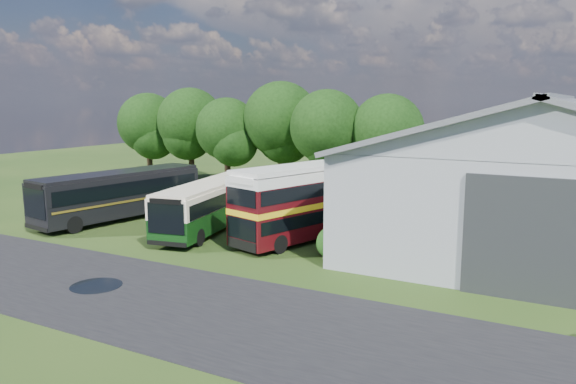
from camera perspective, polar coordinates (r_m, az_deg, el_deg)
The scene contains 16 objects.
ground at distance 26.88m, azimuth -11.96°, elevation -8.02°, with size 120.00×120.00×0.00m, color #1E3812.
asphalt_road at distance 22.88m, azimuth -11.10°, elevation -11.12°, with size 60.00×8.00×0.02m, color black.
puddle at distance 25.86m, azimuth -18.90°, elevation -9.04°, with size 2.20×2.20×0.01m, color black.
storage_shed at distance 35.60m, azimuth 25.51°, elevation 2.37°, with size 18.80×24.80×8.15m.
tree_far_left at distance 58.96m, azimuth -14.01°, elevation 6.77°, with size 6.12×6.12×8.64m.
tree_left_a at distance 56.08m, azimuth -9.88°, elevation 7.11°, with size 6.46×6.46×9.12m.
tree_left_b at distance 52.32m, azimuth -6.23°, elevation 6.36°, with size 5.78×5.78×8.16m.
tree_mid at distance 50.72m, azimuth -0.72°, elevation 7.38°, with size 6.80×6.80×9.60m.
tree_right_a at distance 47.57m, azimuth 3.98°, elevation 6.62°, with size 6.26×6.26×8.83m.
tree_right_b at distance 46.48m, azimuth 10.03°, elevation 6.13°, with size 5.98×5.98×8.45m.
shrub_front at distance 28.87m, azimuth 4.56°, elevation -6.63°, with size 1.70×1.70×1.70m, color #194714.
shrub_mid at distance 30.64m, azimuth 6.10°, elevation -5.71°, with size 1.60×1.60×1.60m, color #194714.
shrub_back at distance 32.44m, azimuth 7.46°, elevation -4.88°, with size 1.80×1.80×1.80m, color #194714.
bus_green_single at distance 34.73m, azimuth -7.89°, elevation -1.28°, with size 4.46×11.01×2.96m.
bus_maroon_double at distance 32.13m, azimuth 2.05°, elevation -1.02°, with size 5.26×10.35×4.32m.
bus_dark_single at distance 39.04m, azimuth -16.75°, elevation -0.20°, with size 4.59×12.02×3.23m.
Camera 1 is at (16.88, -19.36, 7.93)m, focal length 35.00 mm.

